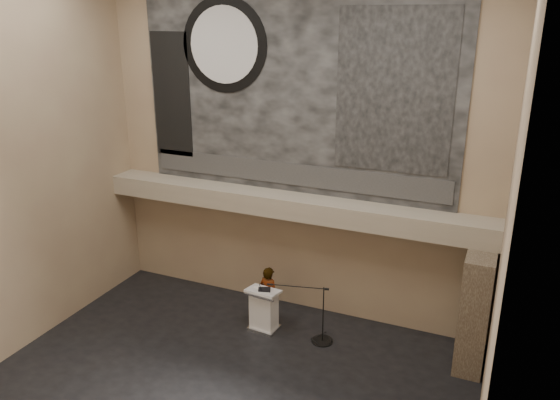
% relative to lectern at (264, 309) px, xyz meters
% --- Properties ---
extents(floor, '(10.00, 10.00, 0.00)m').
position_rel_lectern_xyz_m(floor, '(0.14, -2.52, -0.55)').
color(floor, black).
rests_on(floor, ground).
extents(wall_back, '(10.00, 0.02, 8.50)m').
position_rel_lectern_xyz_m(wall_back, '(0.14, 1.48, 3.70)').
color(wall_back, '#8B6F58').
rests_on(wall_back, floor).
extents(wall_front, '(10.00, 0.02, 8.50)m').
position_rel_lectern_xyz_m(wall_front, '(0.14, -6.52, 3.70)').
color(wall_front, '#8B6F58').
rests_on(wall_front, floor).
extents(wall_left, '(0.02, 8.00, 8.50)m').
position_rel_lectern_xyz_m(wall_left, '(-4.86, -2.52, 3.70)').
color(wall_left, '#8B6F58').
rests_on(wall_left, floor).
extents(wall_right, '(0.02, 8.00, 8.50)m').
position_rel_lectern_xyz_m(wall_right, '(5.14, -2.52, 3.70)').
color(wall_right, '#8B6F58').
rests_on(wall_right, floor).
extents(soffit, '(10.00, 0.80, 0.50)m').
position_rel_lectern_xyz_m(soffit, '(0.14, 1.08, 2.40)').
color(soffit, gray).
rests_on(soffit, wall_back).
extents(sprinkler_left, '(0.04, 0.04, 0.06)m').
position_rel_lectern_xyz_m(sprinkler_left, '(-1.46, 1.03, 2.12)').
color(sprinkler_left, '#B2893D').
rests_on(sprinkler_left, soffit).
extents(sprinkler_right, '(0.04, 0.04, 0.06)m').
position_rel_lectern_xyz_m(sprinkler_right, '(2.04, 1.03, 2.12)').
color(sprinkler_right, '#B2893D').
rests_on(sprinkler_right, soffit).
extents(banner, '(8.00, 0.05, 5.00)m').
position_rel_lectern_xyz_m(banner, '(0.14, 1.45, 5.15)').
color(banner, black).
rests_on(banner, wall_back).
extents(banner_text_strip, '(7.76, 0.02, 0.55)m').
position_rel_lectern_xyz_m(banner_text_strip, '(0.14, 1.41, 3.10)').
color(banner_text_strip, '#2F2F2F').
rests_on(banner_text_strip, banner).
extents(banner_clock_rim, '(2.30, 0.02, 2.30)m').
position_rel_lectern_xyz_m(banner_clock_rim, '(-1.66, 1.41, 6.15)').
color(banner_clock_rim, black).
rests_on(banner_clock_rim, banner).
extents(banner_clock_face, '(1.84, 0.02, 1.84)m').
position_rel_lectern_xyz_m(banner_clock_face, '(-1.66, 1.39, 6.15)').
color(banner_clock_face, silver).
rests_on(banner_clock_face, banner).
extents(banner_building_print, '(2.60, 0.02, 3.60)m').
position_rel_lectern_xyz_m(banner_building_print, '(2.54, 1.41, 5.25)').
color(banner_building_print, black).
rests_on(banner_building_print, banner).
extents(banner_brick_print, '(1.10, 0.02, 3.20)m').
position_rel_lectern_xyz_m(banner_brick_print, '(-3.26, 1.41, 4.85)').
color(banner_brick_print, black).
rests_on(banner_brick_print, banner).
extents(stone_pier, '(0.60, 1.40, 2.70)m').
position_rel_lectern_xyz_m(stone_pier, '(4.79, 0.63, 0.80)').
color(stone_pier, '#443729').
rests_on(stone_pier, floor).
extents(lectern, '(0.82, 0.62, 1.14)m').
position_rel_lectern_xyz_m(lectern, '(0.00, 0.00, 0.00)').
color(lectern, silver).
rests_on(lectern, floor).
extents(binder, '(0.36, 0.33, 0.04)m').
position_rel_lectern_xyz_m(binder, '(0.04, -0.03, 0.56)').
color(binder, black).
rests_on(binder, lectern).
extents(papers, '(0.28, 0.32, 0.00)m').
position_rel_lectern_xyz_m(papers, '(-0.15, -0.04, 0.55)').
color(papers, white).
rests_on(papers, lectern).
extents(speaker_person, '(0.63, 0.49, 1.53)m').
position_rel_lectern_xyz_m(speaker_person, '(-0.02, 0.35, 0.21)').
color(speaker_person, white).
rests_on(speaker_person, floor).
extents(mic_stand, '(1.56, 0.58, 1.44)m').
position_rel_lectern_xyz_m(mic_stand, '(1.46, 0.06, -0.33)').
color(mic_stand, black).
rests_on(mic_stand, floor).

